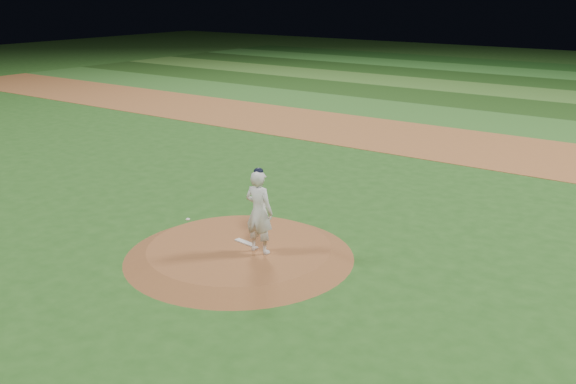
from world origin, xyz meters
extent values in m
plane|color=#24521A|center=(0.00, 0.00, 0.00)|extent=(120.00, 120.00, 0.00)
cube|color=#95592E|center=(0.00, 14.00, 0.01)|extent=(70.00, 6.00, 0.02)
cube|color=#306525|center=(0.00, 19.50, 0.01)|extent=(70.00, 5.00, 0.02)
cube|color=#1D4014|center=(0.00, 24.50, 0.01)|extent=(70.00, 5.00, 0.02)
cube|color=#3E7028|center=(0.00, 29.50, 0.01)|extent=(70.00, 5.00, 0.02)
cube|color=#1C4115|center=(0.00, 34.50, 0.01)|extent=(70.00, 5.00, 0.02)
cone|color=brown|center=(0.00, 0.00, 0.12)|extent=(5.50, 5.50, 0.25)
cube|color=beige|center=(-0.04, 0.26, 0.26)|extent=(0.59, 0.22, 0.03)
ellipsoid|color=silver|center=(-2.27, 0.59, 0.28)|extent=(0.12, 0.12, 0.06)
imported|color=silver|center=(0.59, 0.03, 1.24)|extent=(0.74, 0.50, 1.99)
ellipsoid|color=black|center=(0.59, 0.03, 2.22)|extent=(0.22, 0.22, 0.15)
camera|label=1|loc=(9.24, -10.87, 6.17)|focal=40.00mm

